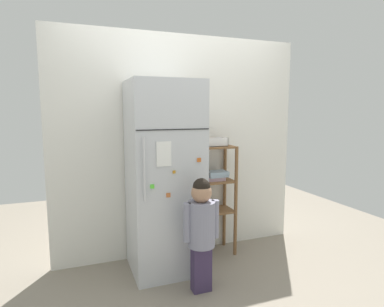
{
  "coord_description": "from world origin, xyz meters",
  "views": [
    {
      "loc": [
        -1.08,
        -2.84,
        1.52
      ],
      "look_at": [
        -0.01,
        0.02,
        1.11
      ],
      "focal_mm": 30.07,
      "sensor_mm": 36.0,
      "label": 1
    }
  ],
  "objects_px": {
    "child_standing": "(201,224)",
    "fruit_bin": "(215,143)",
    "pantry_shelf_unit": "(215,188)",
    "refrigerator": "(164,178)"
  },
  "relations": [
    {
      "from": "refrigerator",
      "to": "child_standing",
      "type": "height_order",
      "value": "refrigerator"
    },
    {
      "from": "child_standing",
      "to": "pantry_shelf_unit",
      "type": "bearing_deg",
      "value": 56.89
    },
    {
      "from": "child_standing",
      "to": "refrigerator",
      "type": "bearing_deg",
      "value": 109.73
    },
    {
      "from": "child_standing",
      "to": "fruit_bin",
      "type": "xyz_separation_m",
      "value": [
        0.41,
        0.64,
        0.6
      ]
    },
    {
      "from": "pantry_shelf_unit",
      "to": "fruit_bin",
      "type": "bearing_deg",
      "value": -175.06
    },
    {
      "from": "pantry_shelf_unit",
      "to": "child_standing",
      "type": "bearing_deg",
      "value": -123.11
    },
    {
      "from": "child_standing",
      "to": "fruit_bin",
      "type": "distance_m",
      "value": 0.97
    },
    {
      "from": "fruit_bin",
      "to": "pantry_shelf_unit",
      "type": "bearing_deg",
      "value": 4.94
    },
    {
      "from": "pantry_shelf_unit",
      "to": "fruit_bin",
      "type": "distance_m",
      "value": 0.48
    },
    {
      "from": "refrigerator",
      "to": "child_standing",
      "type": "relative_size",
      "value": 1.84
    }
  ]
}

